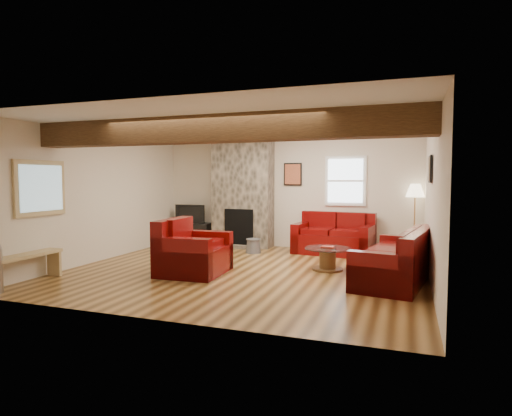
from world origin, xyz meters
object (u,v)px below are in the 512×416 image
at_px(sofa_three, 395,255).
at_px(tv_cabinet, 192,233).
at_px(loveseat, 334,233).
at_px(floor_lamp, 415,194).
at_px(coffee_table, 328,259).
at_px(armchair_red, 194,247).
at_px(television, 191,214).

relative_size(sofa_three, tv_cabinet, 2.08).
relative_size(loveseat, tv_cabinet, 1.60).
xyz_separation_m(sofa_three, floor_lamp, (0.32, 2.47, 0.86)).
bearing_deg(coffee_table, sofa_three, -22.40).
xyz_separation_m(loveseat, armchair_red, (-1.91, -2.71, 0.03)).
xyz_separation_m(loveseat, television, (-3.56, 0.30, 0.30)).
height_order(sofa_three, coffee_table, sofa_three).
xyz_separation_m(coffee_table, floor_lamp, (1.45, 2.01, 1.08)).
bearing_deg(sofa_three, armchair_red, -70.36).
distance_m(loveseat, television, 3.59).
xyz_separation_m(television, floor_lamp, (5.18, 0.02, 0.54)).
xyz_separation_m(armchair_red, tv_cabinet, (-1.65, 3.01, -0.21)).
bearing_deg(tv_cabinet, armchair_red, -61.27).
height_order(sofa_three, television, television).
bearing_deg(coffee_table, armchair_red, -153.89).
xyz_separation_m(loveseat, tv_cabinet, (-3.56, 0.30, -0.18)).
xyz_separation_m(tv_cabinet, floor_lamp, (5.18, 0.02, 1.02)).
height_order(armchair_red, floor_lamp, floor_lamp).
bearing_deg(loveseat, television, -178.66).
height_order(armchair_red, coffee_table, armchair_red).
bearing_deg(tv_cabinet, sofa_three, -26.81).
bearing_deg(floor_lamp, loveseat, -168.80).
bearing_deg(television, floor_lamp, 0.22).
bearing_deg(coffee_table, floor_lamp, 54.26).
bearing_deg(coffee_table, television, 151.92).
bearing_deg(loveseat, armchair_red, -119.04).
distance_m(television, floor_lamp, 5.21).
xyz_separation_m(sofa_three, television, (-4.86, 2.45, 0.32)).
relative_size(loveseat, armchair_red, 1.44).
distance_m(sofa_three, tv_cabinet, 5.45).
height_order(armchair_red, tv_cabinet, armchair_red).
bearing_deg(tv_cabinet, floor_lamp, 0.22).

